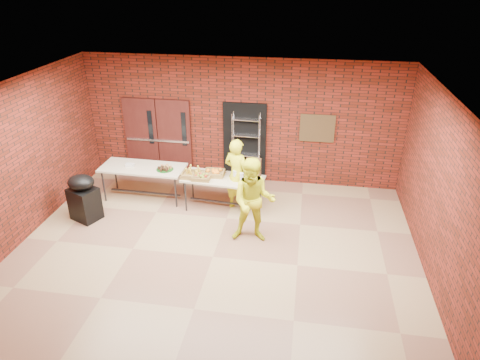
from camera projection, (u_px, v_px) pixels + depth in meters
name	position (u px, v px, depth m)	size (l,w,h in m)	color
room	(210.00, 185.00, 7.67)	(8.08, 7.08, 3.28)	#8D634C
double_doors	(158.00, 138.00, 11.26)	(1.78, 0.12, 2.10)	#431813
dark_doorway	(245.00, 143.00, 10.95)	(1.10, 0.06, 2.10)	black
bronze_plaque	(317.00, 128.00, 10.46)	(0.85, 0.04, 0.70)	#46321C
wire_rack	(246.00, 149.00, 10.87)	(0.69, 0.23, 1.89)	silver
table_left	(143.00, 169.00, 10.21)	(2.02, 0.88, 0.82)	tan
table_right	(223.00, 180.00, 9.81)	(1.92, 0.94, 0.76)	tan
basket_bananas	(192.00, 175.00, 9.79)	(0.48, 0.37, 0.15)	olive
basket_oranges	(214.00, 173.00, 9.87)	(0.46, 0.36, 0.14)	olive
basket_apples	(201.00, 177.00, 9.69)	(0.41, 0.32, 0.13)	olive
muffin_tray	(165.00, 168.00, 10.02)	(0.40, 0.40, 0.10)	#124713
napkin_box	(130.00, 165.00, 10.20)	(0.19, 0.13, 0.06)	silver
coffee_dispenser	(253.00, 170.00, 9.65)	(0.34, 0.31, 0.45)	#4F2C1B
cup_stack_front	(235.00, 175.00, 9.61)	(0.08, 0.08, 0.25)	silver
cup_stack_mid	(242.00, 178.00, 9.50)	(0.08, 0.08, 0.25)	silver
cup_stack_back	(236.00, 174.00, 9.67)	(0.08, 0.08, 0.24)	silver
covered_grill	(84.00, 197.00, 9.43)	(0.73, 0.69, 1.07)	black
volunteer_woman	(237.00, 175.00, 9.69)	(0.63, 0.41, 1.73)	#D0D517
volunteer_man	(254.00, 201.00, 8.53)	(0.88, 0.69, 1.81)	#D0D517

